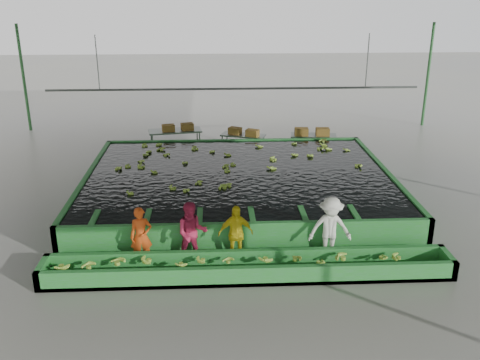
{
  "coord_description": "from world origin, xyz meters",
  "views": [
    {
      "loc": [
        -0.78,
        -15.01,
        6.76
      ],
      "look_at": [
        0.0,
        0.5,
        1.0
      ],
      "focal_mm": 40.0,
      "sensor_mm": 36.0,
      "label": 1
    }
  ],
  "objects_px": {
    "flotation_tank": "(238,185)",
    "worker_d": "(330,229)",
    "sorting_trough": "(248,267)",
    "worker_a": "(141,236)",
    "packing_table_left": "(175,141)",
    "box_stack_left": "(178,131)",
    "box_stack_mid": "(244,135)",
    "worker_b": "(192,233)",
    "packing_table_mid": "(243,144)",
    "worker_c": "(236,234)",
    "packing_table_right": "(313,145)",
    "box_stack_right": "(312,135)"
  },
  "relations": [
    {
      "from": "worker_c",
      "to": "packing_table_left",
      "type": "distance_m",
      "value": 9.7
    },
    {
      "from": "worker_a",
      "to": "worker_c",
      "type": "distance_m",
      "value": 2.38
    },
    {
      "from": "packing_table_right",
      "to": "box_stack_left",
      "type": "height_order",
      "value": "box_stack_left"
    },
    {
      "from": "flotation_tank",
      "to": "packing_table_right",
      "type": "distance_m",
      "value": 5.69
    },
    {
      "from": "packing_table_right",
      "to": "worker_d",
      "type": "bearing_deg",
      "value": -97.57
    },
    {
      "from": "flotation_tank",
      "to": "sorting_trough",
      "type": "relative_size",
      "value": 1.0
    },
    {
      "from": "worker_b",
      "to": "worker_a",
      "type": "bearing_deg",
      "value": 174.28
    },
    {
      "from": "packing_table_left",
      "to": "box_stack_left",
      "type": "distance_m",
      "value": 0.52
    },
    {
      "from": "box_stack_mid",
      "to": "box_stack_right",
      "type": "distance_m",
      "value": 2.81
    },
    {
      "from": "packing_table_left",
      "to": "box_stack_left",
      "type": "xyz_separation_m",
      "value": [
        0.13,
        -0.09,
        0.49
      ]
    },
    {
      "from": "worker_d",
      "to": "box_stack_mid",
      "type": "height_order",
      "value": "worker_d"
    },
    {
      "from": "packing_table_mid",
      "to": "box_stack_mid",
      "type": "height_order",
      "value": "box_stack_mid"
    },
    {
      "from": "flotation_tank",
      "to": "worker_d",
      "type": "relative_size",
      "value": 5.85
    },
    {
      "from": "worker_c",
      "to": "packing_table_left",
      "type": "relative_size",
      "value": 0.71
    },
    {
      "from": "flotation_tank",
      "to": "packing_table_mid",
      "type": "xyz_separation_m",
      "value": [
        0.42,
        4.92,
        -0.04
      ]
    },
    {
      "from": "worker_a",
      "to": "packing_table_right",
      "type": "distance_m",
      "value": 10.75
    },
    {
      "from": "packing_table_left",
      "to": "box_stack_mid",
      "type": "distance_m",
      "value": 2.89
    },
    {
      "from": "flotation_tank",
      "to": "worker_b",
      "type": "relative_size",
      "value": 6.11
    },
    {
      "from": "flotation_tank",
      "to": "box_stack_left",
      "type": "distance_m",
      "value": 5.59
    },
    {
      "from": "worker_b",
      "to": "box_stack_right",
      "type": "relative_size",
      "value": 1.16
    },
    {
      "from": "box_stack_right",
      "to": "box_stack_mid",
      "type": "bearing_deg",
      "value": 174.34
    },
    {
      "from": "worker_b",
      "to": "box_stack_right",
      "type": "height_order",
      "value": "worker_b"
    },
    {
      "from": "worker_a",
      "to": "packing_table_right",
      "type": "height_order",
      "value": "worker_a"
    },
    {
      "from": "flotation_tank",
      "to": "packing_table_left",
      "type": "relative_size",
      "value": 4.62
    },
    {
      "from": "worker_a",
      "to": "worker_b",
      "type": "bearing_deg",
      "value": -10.02
    },
    {
      "from": "worker_b",
      "to": "packing_table_right",
      "type": "xyz_separation_m",
      "value": [
        4.7,
        8.92,
        -0.39
      ]
    },
    {
      "from": "worker_b",
      "to": "worker_c",
      "type": "distance_m",
      "value": 1.1
    },
    {
      "from": "worker_a",
      "to": "packing_table_mid",
      "type": "height_order",
      "value": "worker_a"
    },
    {
      "from": "worker_a",
      "to": "box_stack_left",
      "type": "distance_m",
      "value": 9.39
    },
    {
      "from": "worker_c",
      "to": "packing_table_right",
      "type": "height_order",
      "value": "worker_c"
    },
    {
      "from": "worker_b",
      "to": "packing_table_mid",
      "type": "distance_m",
      "value": 9.4
    },
    {
      "from": "worker_c",
      "to": "worker_d",
      "type": "height_order",
      "value": "worker_d"
    },
    {
      "from": "worker_b",
      "to": "packing_table_left",
      "type": "distance_m",
      "value": 9.52
    },
    {
      "from": "flotation_tank",
      "to": "worker_d",
      "type": "height_order",
      "value": "worker_d"
    },
    {
      "from": "worker_c",
      "to": "packing_table_right",
      "type": "distance_m",
      "value": 9.63
    },
    {
      "from": "box_stack_mid",
      "to": "box_stack_right",
      "type": "relative_size",
      "value": 0.92
    },
    {
      "from": "box_stack_left",
      "to": "box_stack_right",
      "type": "distance_m",
      "value": 5.54
    },
    {
      "from": "packing_table_mid",
      "to": "box_stack_left",
      "type": "bearing_deg",
      "value": 176.63
    },
    {
      "from": "packing_table_right",
      "to": "box_stack_right",
      "type": "height_order",
      "value": "box_stack_right"
    },
    {
      "from": "box_stack_left",
      "to": "worker_b",
      "type": "bearing_deg",
      "value": -84.54
    },
    {
      "from": "packing_table_left",
      "to": "box_stack_right",
      "type": "relative_size",
      "value": 1.53
    },
    {
      "from": "packing_table_mid",
      "to": "box_stack_right",
      "type": "bearing_deg",
      "value": -7.48
    },
    {
      "from": "packing_table_mid",
      "to": "packing_table_right",
      "type": "bearing_deg",
      "value": -5.79
    },
    {
      "from": "packing_table_right",
      "to": "packing_table_mid",
      "type": "bearing_deg",
      "value": 174.21
    },
    {
      "from": "sorting_trough",
      "to": "worker_a",
      "type": "distance_m",
      "value": 2.82
    },
    {
      "from": "flotation_tank",
      "to": "box_stack_mid",
      "type": "bearing_deg",
      "value": 84.77
    },
    {
      "from": "worker_d",
      "to": "packing_table_mid",
      "type": "height_order",
      "value": "worker_d"
    },
    {
      "from": "packing_table_mid",
      "to": "box_stack_left",
      "type": "relative_size",
      "value": 1.4
    },
    {
      "from": "worker_d",
      "to": "flotation_tank",
      "type": "bearing_deg",
      "value": 117.18
    },
    {
      "from": "worker_b",
      "to": "packing_table_right",
      "type": "distance_m",
      "value": 10.09
    }
  ]
}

